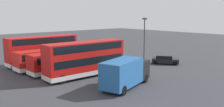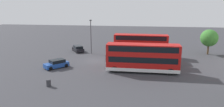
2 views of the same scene
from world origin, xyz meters
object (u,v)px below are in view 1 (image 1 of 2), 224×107
at_px(car_small_green, 165,60).
at_px(waste_bin_yellow, 78,49).
at_px(lamp_post_tall, 144,38).
at_px(box_truck_blue, 126,72).
at_px(bus_double_decker_near_end, 86,58).
at_px(bus_double_decker_fourth, 43,49).
at_px(car_hatchback_silver, 111,51).
at_px(bus_single_deck_second, 67,60).
at_px(bus_single_deck_third, 55,57).

xyz_separation_m(car_small_green, waste_bin_yellow, (21.12, 2.79, -0.22)).
xyz_separation_m(lamp_post_tall, waste_bin_yellow, (19.64, -0.77, -3.92)).
bearing_deg(lamp_post_tall, waste_bin_yellow, -2.23).
distance_m(box_truck_blue, car_small_green, 14.74).
bearing_deg(box_truck_blue, bus_double_decker_near_end, 4.22).
bearing_deg(bus_double_decker_fourth, waste_bin_yellow, -56.19).
xyz_separation_m(box_truck_blue, car_small_green, (4.81, -13.90, -1.01)).
height_order(bus_double_decker_fourth, car_hatchback_silver, bus_double_decker_fourth).
relative_size(bus_single_deck_second, lamp_post_tall, 1.47).
relative_size(car_hatchback_silver, car_small_green, 0.93).
height_order(bus_double_decker_near_end, box_truck_blue, bus_double_decker_near_end).
distance_m(lamp_post_tall, waste_bin_yellow, 20.04).
relative_size(bus_single_deck_second, car_small_green, 2.42).
height_order(bus_single_deck_third, lamp_post_tall, lamp_post_tall).
height_order(car_hatchback_silver, waste_bin_yellow, car_hatchback_silver).
height_order(bus_double_decker_near_end, lamp_post_tall, lamp_post_tall).
bearing_deg(bus_double_decker_fourth, bus_single_deck_third, -177.51).
height_order(bus_single_deck_second, waste_bin_yellow, bus_single_deck_second).
distance_m(bus_double_decker_near_end, bus_double_decker_fourth, 10.97).
xyz_separation_m(bus_double_decker_fourth, box_truck_blue, (-17.81, -1.03, -0.74)).
height_order(car_hatchback_silver, car_small_green, same).
bearing_deg(bus_double_decker_near_end, waste_bin_yellow, -31.33).
distance_m(bus_double_decker_fourth, car_hatchback_silver, 14.66).
xyz_separation_m(bus_single_deck_third, box_truck_blue, (-14.15, -0.87, 0.08)).
xyz_separation_m(bus_double_decker_fourth, car_small_green, (-13.00, -14.93, -1.75)).
bearing_deg(box_truck_blue, bus_single_deck_third, 3.51).
distance_m(bus_double_decker_near_end, lamp_post_tall, 11.04).
distance_m(bus_single_deck_third, bus_double_decker_fourth, 3.75).
height_order(box_truck_blue, waste_bin_yellow, box_truck_blue).
height_order(box_truck_blue, lamp_post_tall, lamp_post_tall).
bearing_deg(bus_single_deck_third, bus_double_decker_fourth, 2.49).
height_order(bus_double_decker_near_end, bus_single_deck_third, bus_double_decker_near_end).
relative_size(bus_single_deck_third, lamp_post_tall, 1.62).
xyz_separation_m(bus_double_decker_near_end, lamp_post_tall, (-0.56, -10.85, 1.95)).
relative_size(bus_single_deck_second, car_hatchback_silver, 2.60).
xyz_separation_m(bus_single_deck_third, waste_bin_yellow, (11.79, -11.98, -1.15)).
xyz_separation_m(bus_single_deck_third, car_small_green, (-9.34, -14.77, -0.92)).
bearing_deg(lamp_post_tall, car_small_green, -112.65).
height_order(car_small_green, waste_bin_yellow, car_small_green).
distance_m(bus_single_deck_second, box_truck_blue, 10.78).
distance_m(bus_single_deck_second, lamp_post_tall, 12.41).
bearing_deg(box_truck_blue, car_small_green, -70.91).
relative_size(bus_double_decker_near_end, bus_double_decker_fourth, 0.97).
bearing_deg(bus_double_decker_near_end, car_small_green, -98.06).
distance_m(bus_single_deck_second, bus_double_decker_fourth, 7.11).
height_order(bus_double_decker_near_end, car_hatchback_silver, bus_double_decker_near_end).
distance_m(bus_single_deck_second, bus_single_deck_third, 3.41).
bearing_deg(waste_bin_yellow, car_hatchback_silver, -163.57).
bearing_deg(waste_bin_yellow, car_small_green, -172.48).
bearing_deg(car_hatchback_silver, car_small_green, -178.36).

